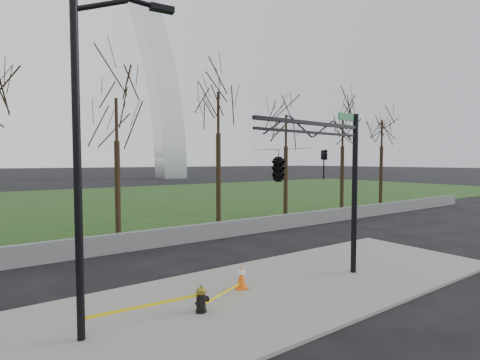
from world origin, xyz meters
TOP-DOWN VIEW (x-y plane):
  - ground at (0.00, 0.00)m, footprint 500.00×500.00m
  - sidewalk at (0.00, 0.00)m, footprint 18.00×6.00m
  - grass_strip at (0.00, 30.00)m, footprint 120.00×40.00m
  - guardrail at (0.00, 8.00)m, footprint 60.00×0.30m
  - gateway_arch at (0.00, 75.00)m, footprint 66.00×6.00m
  - tree_row at (1.52, 12.00)m, footprint 49.04×4.00m
  - fire_hydrant at (-3.12, -0.24)m, footprint 0.47×0.31m
  - traffic_cone at (-1.14, 0.63)m, footprint 0.49×0.49m
  - street_light at (-5.94, -0.01)m, footprint 2.38×0.50m
  - traffic_signal_mast at (0.07, -0.61)m, footprint 5.09×2.51m
  - caution_tape at (-3.60, 0.02)m, footprint 5.03×0.88m

SIDE VIEW (x-z plane):
  - ground at x=0.00m, z-range 0.00..0.00m
  - grass_strip at x=0.00m, z-range 0.00..0.06m
  - sidewalk at x=0.00m, z-range 0.00..0.10m
  - fire_hydrant at x=-3.12m, z-range 0.07..0.82m
  - guardrail at x=0.00m, z-range 0.00..0.90m
  - caution_tape at x=-3.60m, z-range 0.27..0.66m
  - traffic_cone at x=-1.14m, z-range 0.10..0.86m
  - traffic_signal_mast at x=0.07m, z-range 1.15..7.15m
  - street_light at x=-5.94m, z-range 0.59..8.80m
  - tree_row at x=1.52m, z-range 0.00..9.53m
  - gateway_arch at x=0.00m, z-range 0.00..65.00m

